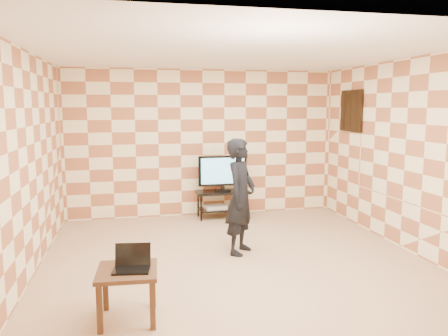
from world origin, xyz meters
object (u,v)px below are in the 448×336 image
at_px(tv_stand, 223,198).
at_px(side_table, 127,278).
at_px(tv, 223,171).
at_px(person, 241,196).

xyz_separation_m(tv_stand, side_table, (-1.67, -3.59, 0.05)).
distance_m(tv, person, 1.94).
bearing_deg(person, tv_stand, 30.22).
height_order(side_table, person, person).
xyz_separation_m(tv_stand, person, (-0.15, -1.94, 0.43)).
height_order(tv, side_table, tv).
height_order(tv_stand, side_table, same).
distance_m(tv_stand, person, 1.99).
bearing_deg(tv_stand, tv, -90.96).
bearing_deg(side_table, tv, 65.01).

